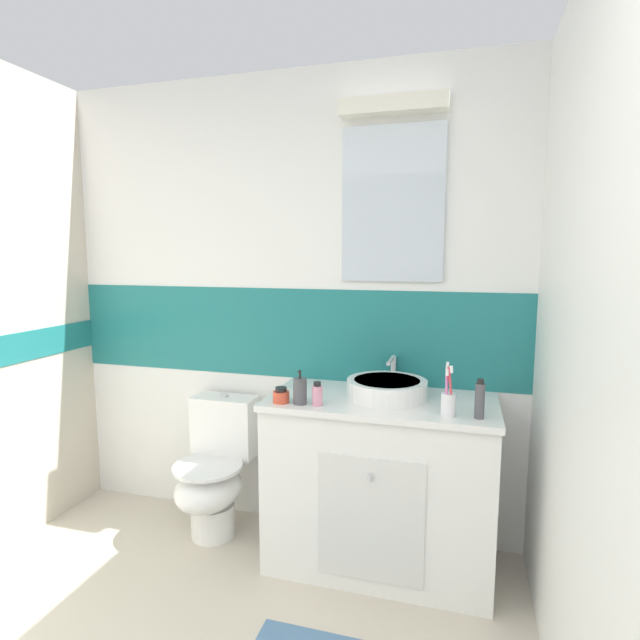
# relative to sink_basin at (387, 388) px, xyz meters

# --- Properties ---
(wall_back_tiled) EXTENTS (3.20, 0.20, 2.50)m
(wall_back_tiled) POSITION_rel_sink_basin_xyz_m (-0.61, 0.29, 0.36)
(wall_back_tiled) COLOR white
(wall_back_tiled) RESTS_ON ground_plane
(wall_right_plain) EXTENTS (0.10, 3.48, 2.50)m
(wall_right_plain) POSITION_rel_sink_basin_xyz_m (0.73, -0.96, 0.35)
(wall_right_plain) COLOR white
(wall_right_plain) RESTS_ON ground_plane
(vanity_cabinet) EXTENTS (1.09, 0.56, 0.85)m
(vanity_cabinet) POSITION_rel_sink_basin_xyz_m (-0.02, -0.02, -0.47)
(vanity_cabinet) COLOR white
(vanity_cabinet) RESTS_ON ground_plane
(sink_basin) EXTENTS (0.39, 0.43, 0.17)m
(sink_basin) POSITION_rel_sink_basin_xyz_m (0.00, 0.00, 0.00)
(sink_basin) COLOR white
(sink_basin) RESTS_ON vanity_cabinet
(toilet) EXTENTS (0.37, 0.50, 0.75)m
(toilet) POSITION_rel_sink_basin_xyz_m (-0.94, -0.00, -0.55)
(toilet) COLOR white
(toilet) RESTS_ON ground_plane
(toothbrush_cup) EXTENTS (0.06, 0.06, 0.23)m
(toothbrush_cup) POSITION_rel_sink_basin_xyz_m (0.29, -0.21, 0.02)
(toothbrush_cup) COLOR white
(toothbrush_cup) RESTS_ON vanity_cabinet
(soap_dispenser) EXTENTS (0.06, 0.06, 0.16)m
(soap_dispenser) POSITION_rel_sink_basin_xyz_m (-0.37, -0.22, 0.01)
(soap_dispenser) COLOR #4C4C51
(soap_dispenser) RESTS_ON vanity_cabinet
(deodorant_spray_can) EXTENTS (0.04, 0.04, 0.17)m
(deodorant_spray_can) POSITION_rel_sink_basin_xyz_m (0.42, -0.20, 0.03)
(deodorant_spray_can) COLOR #4C4C51
(deodorant_spray_can) RESTS_ON vanity_cabinet
(hair_gel_jar) EXTENTS (0.08, 0.08, 0.07)m
(hair_gel_jar) POSITION_rel_sink_basin_xyz_m (-0.46, -0.22, -0.02)
(hair_gel_jar) COLOR #D84C33
(hair_gel_jar) RESTS_ON vanity_cabinet
(lotion_bottle_short) EXTENTS (0.05, 0.05, 0.11)m
(lotion_bottle_short) POSITION_rel_sink_basin_xyz_m (-0.29, -0.22, 0.00)
(lotion_bottle_short) COLOR pink
(lotion_bottle_short) RESTS_ON vanity_cabinet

